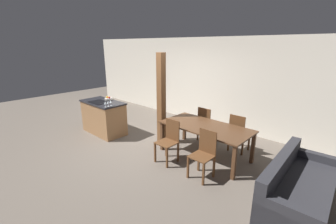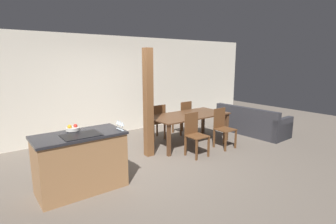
% 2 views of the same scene
% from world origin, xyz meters
% --- Properties ---
extents(ground_plane, '(16.00, 16.00, 0.00)m').
position_xyz_m(ground_plane, '(0.00, 0.00, 0.00)').
color(ground_plane, '#665B51').
extents(wall_back, '(11.20, 0.08, 2.70)m').
position_xyz_m(wall_back, '(0.00, 2.50, 1.35)').
color(wall_back, silver).
rests_on(wall_back, ground_plane).
extents(kitchen_island, '(1.37, 0.71, 0.94)m').
position_xyz_m(kitchen_island, '(-1.49, -0.27, 0.47)').
color(kitchen_island, '#9E7047').
rests_on(kitchen_island, ground_plane).
extents(fruit_bowl, '(0.21, 0.21, 0.10)m').
position_xyz_m(fruit_bowl, '(-1.52, -0.05, 0.98)').
color(fruit_bowl, silver).
rests_on(fruit_bowl, kitchen_island).
extents(wine_glass_near, '(0.07, 0.07, 0.15)m').
position_xyz_m(wine_glass_near, '(-0.88, -0.55, 1.05)').
color(wine_glass_near, silver).
rests_on(wine_glass_near, kitchen_island).
extents(wine_glass_middle, '(0.07, 0.07, 0.15)m').
position_xyz_m(wine_glass_middle, '(-0.88, -0.47, 1.05)').
color(wine_glass_middle, silver).
rests_on(wine_glass_middle, kitchen_island).
extents(wine_glass_far, '(0.07, 0.07, 0.15)m').
position_xyz_m(wine_glass_far, '(-0.88, -0.39, 1.05)').
color(wine_glass_far, silver).
rests_on(wine_glass_far, kitchen_island).
extents(dining_table, '(2.01, 0.99, 0.74)m').
position_xyz_m(dining_table, '(1.47, 0.50, 0.65)').
color(dining_table, '#51331E').
rests_on(dining_table, ground_plane).
extents(dining_chair_near_left, '(0.40, 0.40, 0.93)m').
position_xyz_m(dining_chair_near_left, '(1.01, -0.22, 0.49)').
color(dining_chair_near_left, brown).
rests_on(dining_chair_near_left, ground_plane).
extents(dining_chair_near_right, '(0.40, 0.40, 0.93)m').
position_xyz_m(dining_chair_near_right, '(1.92, -0.22, 0.49)').
color(dining_chair_near_right, brown).
rests_on(dining_chair_near_right, ground_plane).
extents(dining_chair_far_left, '(0.40, 0.40, 0.93)m').
position_xyz_m(dining_chair_far_left, '(1.01, 1.22, 0.49)').
color(dining_chair_far_left, brown).
rests_on(dining_chair_far_left, ground_plane).
extents(dining_chair_far_right, '(0.40, 0.40, 0.93)m').
position_xyz_m(dining_chair_far_right, '(1.92, 1.22, 0.49)').
color(dining_chair_far_right, brown).
rests_on(dining_chair_far_right, ground_plane).
extents(couch, '(0.89, 1.98, 0.78)m').
position_xyz_m(couch, '(3.49, 0.10, 0.28)').
color(couch, '#2D2D33').
rests_on(couch, ground_plane).
extents(timber_post, '(0.17, 0.17, 2.30)m').
position_xyz_m(timber_post, '(0.21, 0.38, 1.15)').
color(timber_post, brown).
rests_on(timber_post, ground_plane).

